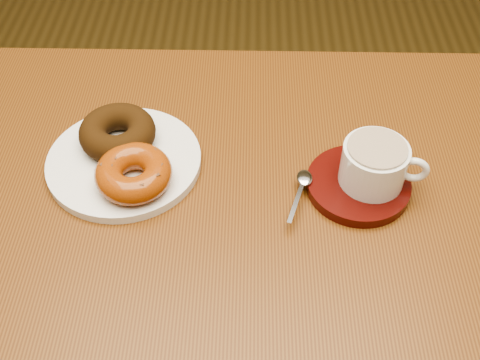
{
  "coord_description": "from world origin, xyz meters",
  "views": [
    {
      "loc": [
        0.21,
        -0.65,
        1.43
      ],
      "look_at": [
        0.2,
        -0.1,
        0.84
      ],
      "focal_mm": 45.0,
      "sensor_mm": 36.0,
      "label": 1
    }
  ],
  "objects_px": {
    "coffee_cup": "(375,164)",
    "donut_plate": "(124,161)",
    "saucer": "(358,185)",
    "cafe_table": "(227,246)"
  },
  "relations": [
    {
      "from": "coffee_cup",
      "to": "donut_plate",
      "type": "bearing_deg",
      "value": -173.4
    },
    {
      "from": "donut_plate",
      "to": "saucer",
      "type": "bearing_deg",
      "value": -6.62
    },
    {
      "from": "cafe_table",
      "to": "saucer",
      "type": "distance_m",
      "value": 0.23
    },
    {
      "from": "saucer",
      "to": "coffee_cup",
      "type": "relative_size",
      "value": 1.23
    },
    {
      "from": "coffee_cup",
      "to": "cafe_table",
      "type": "bearing_deg",
      "value": -164.93
    },
    {
      "from": "cafe_table",
      "to": "saucer",
      "type": "relative_size",
      "value": 6.15
    },
    {
      "from": "saucer",
      "to": "coffee_cup",
      "type": "xyz_separation_m",
      "value": [
        0.02,
        0.0,
        0.04
      ]
    },
    {
      "from": "donut_plate",
      "to": "saucer",
      "type": "height_order",
      "value": "saucer"
    },
    {
      "from": "cafe_table",
      "to": "coffee_cup",
      "type": "height_order",
      "value": "coffee_cup"
    },
    {
      "from": "cafe_table",
      "to": "donut_plate",
      "type": "bearing_deg",
      "value": 162.91
    }
  ]
}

